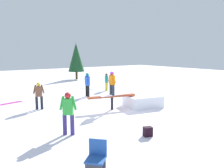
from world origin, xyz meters
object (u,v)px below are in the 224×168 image
Objects in this scene: bystander_green at (68,111)px; folding_chair at (96,160)px; main_rider_on_rail at (112,84)px; bystander_teal at (106,81)px; backpack_on_snow at (148,132)px; bystander_brown at (39,94)px; loose_snowboard_magenta at (9,103)px; rail_feature at (112,98)px; pine_tree_near at (76,57)px; loose_snowboard_white at (89,89)px; bystander_blue at (87,83)px.

bystander_green is 1.77× the size of folding_chair.
bystander_teal is at bearing -116.91° from main_rider_on_rail.
folding_chair is 2.59× the size of backpack_on_snow.
main_rider_on_rail is 0.98× the size of bystander_brown.
bystander_brown is 2.68m from loose_snowboard_magenta.
main_rider_on_rail is (0.00, 0.00, 0.71)m from rail_feature.
main_rider_on_rail reaches higher than folding_chair.
bystander_brown reaches higher than rail_feature.
main_rider_on_rail is 5.78m from bystander_teal.
rail_feature is 1.86× the size of main_rider_on_rail.
pine_tree_near is at bearing -104.40° from main_rider_on_rail.
loose_snowboard_white is 7.36m from pine_tree_near.
loose_snowboard_white is at bearing -96.19° from rail_feature.
bystander_green is 6.63m from loose_snowboard_magenta.
rail_feature is at bearing -111.21° from bystander_green.
loose_snowboard_white is at bearing -104.68° from main_rider_on_rail.
loose_snowboard_magenta is (1.05, -2.34, -0.78)m from bystander_brown.
folding_chair reaches higher than rail_feature.
rail_feature is 6.70m from loose_snowboard_white.
pine_tree_near is (-3.77, -9.19, 1.53)m from bystander_blue.
bystander_teal is at bearing -94.21° from bystander_green.
pine_tree_near is (-7.44, -10.64, 1.63)m from bystander_brown.
bystander_green is 2.91m from backpack_on_snow.
loose_snowboard_white is at bearing 71.44° from pine_tree_near.
loose_snowboard_white is 1.74× the size of folding_chair.
bystander_teal is at bearing -56.18° from bystander_blue.
pine_tree_near reaches higher than bystander_green.
bystander_blue is 4.89m from loose_snowboard_magenta.
backpack_on_snow is 17.63m from pine_tree_near.
bystander_green is at bearing 43.32° from rail_feature.
loose_snowboard_magenta is 9.42m from folding_chair.
bystander_teal is at bearing 3.85° from loose_snowboard_white.
bystander_blue is at bearing 67.71° from pine_tree_near.
backpack_on_snow is (-1.95, 5.95, -0.63)m from bystander_brown.
main_rider_on_rail is at bearing 177.11° from bystander_blue.
rail_feature is 0.71m from main_rider_on_rail.
bystander_teal is (-2.99, -4.91, -0.58)m from main_rider_on_rail.
folding_chair is at bearing -55.04° from loose_snowboard_white.
backpack_on_snow is at bearing 179.82° from bystander_green.
rail_feature is at bearing 98.23° from folding_chair.
backpack_on_snow is at bearing 95.60° from loose_snowboard_magenta.
main_rider_on_rail is at bearing 98.23° from folding_chair.
main_rider_on_rail reaches higher than bystander_teal.
bystander_blue is at bearing -86.70° from rail_feature.
loose_snowboard_magenta is (4.10, -4.59, -0.63)m from rail_feature.
bystander_blue is 2.66m from bystander_teal.
bystander_green is 0.39× the size of pine_tree_near.
folding_chair is at bearing 76.86° from loose_snowboard_magenta.
bystander_blue is at bearing -57.24° from loose_snowboard_white.
loose_snowboard_white is (-2.18, -6.30, -1.34)m from main_rider_on_rail.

